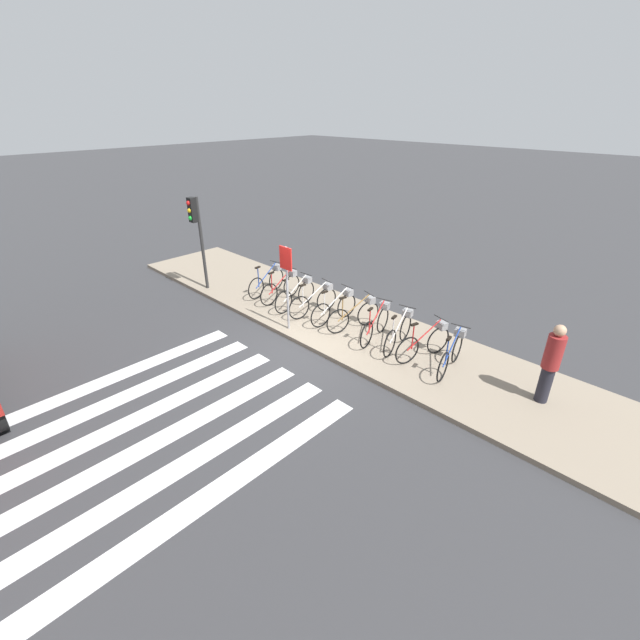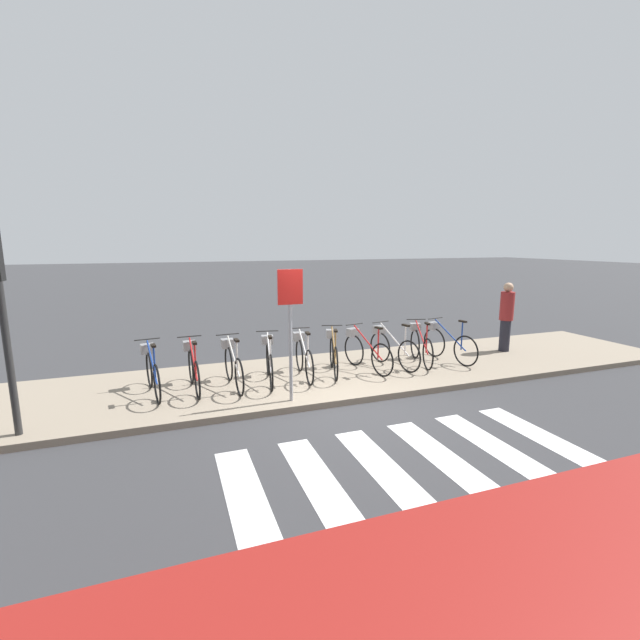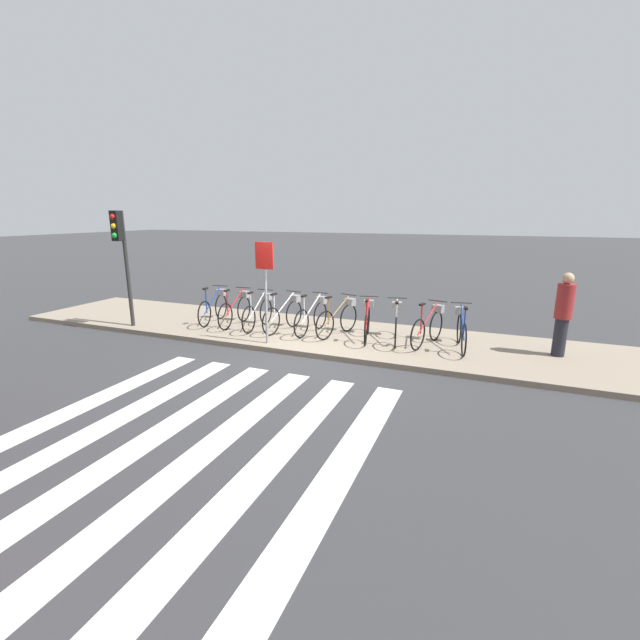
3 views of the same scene
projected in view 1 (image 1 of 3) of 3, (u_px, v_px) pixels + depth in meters
The scene contains 16 objects.
ground_plane at pixel (306, 349), 11.10m from camera, with size 120.00×120.00×0.00m, color #38383A.
sidewalk at pixel (346, 326), 12.09m from camera, with size 17.64×3.19×0.12m.
road_crosswalk at pixel (111, 448), 7.89m from camera, with size 4.95×8.00×0.01m.
parked_bicycle_0 at pixel (268, 280), 13.86m from camera, with size 0.46×1.68×1.04m.
parked_bicycle_1 at pixel (283, 286), 13.39m from camera, with size 0.46×1.69×1.04m.
parked_bicycle_2 at pixel (297, 293), 12.90m from camera, with size 0.46×1.69×1.04m.
parked_bicycle_3 at pixel (316, 300), 12.47m from camera, with size 0.47×1.67×1.04m.
parked_bicycle_4 at pixel (336, 306), 12.06m from camera, with size 0.46×1.69×1.04m.
parked_bicycle_5 at pixel (356, 314), 11.65m from camera, with size 0.62×1.63×1.04m.
parked_bicycle_6 at pixel (377, 323), 11.17m from camera, with size 0.53×1.66×1.04m.
parked_bicycle_7 at pixel (400, 331), 10.78m from camera, with size 0.51×1.66×1.04m.
parked_bicycle_8 at pixel (426, 341), 10.31m from camera, with size 0.61×1.64×1.04m.
parked_bicycle_9 at pixel (452, 352), 9.84m from camera, with size 0.48×1.67×1.04m.
pedestrian at pixel (551, 362), 8.55m from camera, with size 0.34×0.34×1.77m.
traffic_light at pixel (196, 224), 13.40m from camera, with size 0.24×0.40×3.02m.
sign_post at pixel (287, 275), 11.12m from camera, with size 0.44×0.07×2.33m.
Camera 1 is at (6.93, -6.60, 5.68)m, focal length 24.00 mm.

